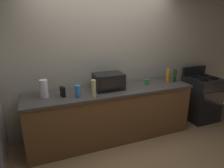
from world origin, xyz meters
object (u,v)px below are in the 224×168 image
Objects in this scene: stove_range at (201,98)px; paper_towel_roll at (44,89)px; mug_green at (147,82)px; bottle_wine at (175,75)px; microwave at (109,81)px; cordless_phone at (63,92)px; bottle_vinegar at (94,89)px; bottle_spray_cleaner at (78,91)px; bottle_dish_soap at (168,76)px.

paper_towel_roll is at bearing 179.06° from stove_range.
stove_range reaches higher than mug_green.
paper_towel_roll is at bearing 179.02° from bottle_wine.
microwave is 3.20× the size of cordless_phone.
stove_range is 4.02× the size of bottle_vinegar.
bottle_dish_soap reaches higher than bottle_spray_cleaner.
bottle_spray_cleaner is 1.88m from bottle_wine.
microwave reaches higher than cordless_phone.
paper_towel_roll is 1.80× the size of cordless_phone.
microwave reaches higher than bottle_vinegar.
bottle_dish_soap is at bearing -0.60° from paper_towel_roll.
bottle_vinegar is 1.11× the size of bottle_dish_soap.
bottle_wine reaches higher than cordless_phone.
paper_towel_roll reaches higher than bottle_vinegar.
bottle_spray_cleaner is 1.73m from bottle_dish_soap.
bottle_wine is at bearing 179.18° from stove_range.
bottle_vinegar is at bearing -172.15° from bottle_wine.
paper_towel_roll reaches higher than bottle_spray_cleaner.
stove_range is 1.03m from bottle_dish_soap.
paper_towel_roll is 1.01× the size of bottle_vinegar.
cordless_phone is at bearing 151.43° from bottle_spray_cleaner.
bottle_wine is at bearing -1.64° from microwave.
cordless_phone is 0.56× the size of bottle_vinegar.
microwave is 1.78× the size of paper_towel_roll.
paper_towel_roll reaches higher than bottle_dish_soap.
bottle_vinegar is at bearing -170.78° from bottle_dish_soap.
bottle_dish_soap reaches higher than cordless_phone.
cordless_phone is at bearing -179.00° from bottle_dish_soap.
bottle_wine is at bearing 7.85° from bottle_vinegar.
bottle_dish_soap is at bearing 173.41° from bottle_wine.
bottle_wine is at bearing -4.41° from mug_green.
bottle_wine is at bearing -0.98° from paper_towel_roll.
stove_range is 2.65m from bottle_spray_cleaner.
cordless_phone is 1.93m from bottle_dish_soap.
cordless_phone is 0.23m from bottle_spray_cleaner.
bottle_dish_soap is 2.68× the size of mug_green.
microwave is 1.98× the size of bottle_dish_soap.
bottle_wine is at bearing -10.53° from cordless_phone.
stove_range is at bearing 2.61° from bottle_spray_cleaner.
mug_green is (0.74, 0.01, -0.09)m from microwave.
microwave is at bearing 178.98° from bottle_dish_soap.
microwave reaches higher than mug_green.
stove_range is at bearing -1.35° from microwave.
microwave is 5.32× the size of mug_green.
bottle_spray_cleaner is 0.75× the size of bottle_wine.
bottle_vinegar is 1.49× the size of bottle_spray_cleaner.
stove_range is at bearing -2.42° from mug_green.
mug_green is at bearing 0.56° from microwave.
bottle_spray_cleaner is at bearing 155.42° from bottle_vinegar.
microwave reaches higher than bottle_dish_soap.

